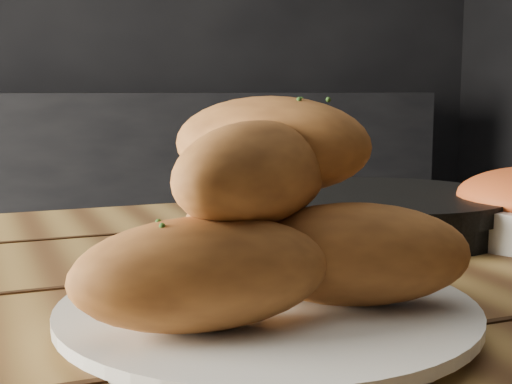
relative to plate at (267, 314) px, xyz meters
name	(u,v)px	position (x,y,z in m)	size (l,w,h in m)	color
counter	(77,212)	(0.20, 2.31, -0.31)	(2.80, 0.60, 0.90)	black
plate	(267,314)	(0.00, 0.00, 0.00)	(0.28, 0.28, 0.02)	white
bread_rolls	(263,216)	(0.00, 0.00, 0.07)	(0.27, 0.22, 0.14)	#BC7134
skillet	(381,211)	(0.25, 0.25, 0.01)	(0.41, 0.29, 0.05)	black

